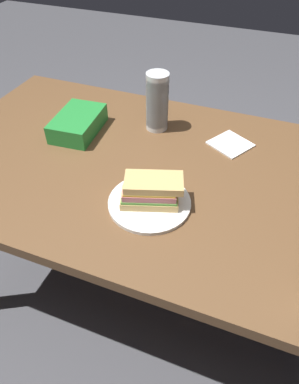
{
  "coord_description": "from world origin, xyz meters",
  "views": [
    {
      "loc": [
        0.3,
        -0.86,
        1.51
      ],
      "look_at": [
        0.04,
        -0.17,
        0.82
      ],
      "focal_mm": 32.16,
      "sensor_mm": 36.0,
      "label": 1
    }
  ],
  "objects_px": {
    "sandwich": "(151,191)",
    "plastic_cup_stack": "(157,102)",
    "dining_table": "(157,188)",
    "chip_bag": "(78,123)",
    "paper_plate": "(149,203)"
  },
  "relations": [
    {
      "from": "paper_plate",
      "to": "sandwich",
      "type": "distance_m",
      "value": 0.05
    },
    {
      "from": "dining_table",
      "to": "sandwich",
      "type": "bearing_deg",
      "value": -76.43
    },
    {
      "from": "sandwich",
      "to": "chip_bag",
      "type": "bearing_deg",
      "value": 145.85
    },
    {
      "from": "dining_table",
      "to": "plastic_cup_stack",
      "type": "distance_m",
      "value": 0.32
    },
    {
      "from": "paper_plate",
      "to": "chip_bag",
      "type": "xyz_separation_m",
      "value": [
        -0.4,
        0.27,
        0.03
      ]
    },
    {
      "from": "paper_plate",
      "to": "plastic_cup_stack",
      "type": "distance_m",
      "value": 0.44
    },
    {
      "from": "chip_bag",
      "to": "paper_plate",
      "type": "bearing_deg",
      "value": -129.19
    },
    {
      "from": "paper_plate",
      "to": "plastic_cup_stack",
      "type": "relative_size",
      "value": 1.13
    },
    {
      "from": "chip_bag",
      "to": "plastic_cup_stack",
      "type": "height_order",
      "value": "plastic_cup_stack"
    },
    {
      "from": "dining_table",
      "to": "plastic_cup_stack",
      "type": "xyz_separation_m",
      "value": [
        -0.09,
        0.23,
        0.2
      ]
    },
    {
      "from": "sandwich",
      "to": "chip_bag",
      "type": "relative_size",
      "value": 0.87
    },
    {
      "from": "dining_table",
      "to": "plastic_cup_stack",
      "type": "height_order",
      "value": "plastic_cup_stack"
    },
    {
      "from": "paper_plate",
      "to": "sandwich",
      "type": "relative_size",
      "value": 1.26
    },
    {
      "from": "paper_plate",
      "to": "chip_bag",
      "type": "relative_size",
      "value": 1.09
    },
    {
      "from": "sandwich",
      "to": "plastic_cup_stack",
      "type": "bearing_deg",
      "value": 107.7
    }
  ]
}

